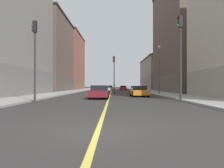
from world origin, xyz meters
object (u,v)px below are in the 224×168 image
Objects in this scene: building_left_far at (162,74)px; building_right_distant at (64,62)px; traffic_light_right_near at (35,50)px; car_green at (100,88)px; building_right_midblock at (43,54)px; street_lamp_left_near at (159,64)px; car_red at (123,88)px; car_orange at (139,91)px; car_yellow at (109,88)px; car_silver at (106,89)px; traffic_light_median_far at (114,69)px; car_blue at (99,88)px; building_left_mid at (190,35)px; car_maroon at (99,92)px; traffic_light_left_near at (180,47)px.

building_right_distant is at bearing 174.04° from building_left_far.
traffic_light_right_near is 49.55m from car_green.
car_green is at bearing 52.31° from building_right_midblock.
car_red is (-3.65, 30.72, -3.56)m from street_lamp_left_near.
street_lamp_left_near is at bearing 51.69° from car_orange.
building_right_distant is 18.38m from car_yellow.
car_silver is at bearing 101.05° from car_orange.
building_left_far is 4.11× the size of traffic_light_median_far.
traffic_light_median_far is 22.95m from car_blue.
building_right_midblock is 4.28× the size of car_silver.
building_left_mid is 29.07m from car_maroon.
car_orange is at bearing -83.88° from car_yellow.
car_yellow is (4.98, 48.92, -3.47)m from traffic_light_right_near.
traffic_light_median_far is 25.72m from car_red.
car_blue is 1.16× the size of car_red.
building_right_midblock reaches higher than traffic_light_median_far.
car_yellow is (-6.37, 48.92, -3.70)m from traffic_light_left_near.
building_left_mid is at bearing -90.00° from building_left_far.
traffic_light_right_near is at bearing -80.47° from building_right_distant.
building_right_midblock is at bearing 166.58° from building_left_mid.
traffic_light_left_near is at bearing 0.00° from traffic_light_right_near.
car_yellow is at bearing 84.19° from traffic_light_right_near.
building_right_midblock is 4.76× the size of car_maroon.
building_left_far reaches higher than car_green.
car_red is at bearing 84.22° from car_maroon.
car_maroon is at bearing -131.59° from street_lamp_left_near.
car_blue is 7.83m from car_yellow.
building_left_far is 3.85× the size of traffic_light_right_near.
traffic_light_right_near is 1.38× the size of car_silver.
car_maroon is at bearing -95.78° from car_red.
traffic_light_right_near is at bearing -111.32° from building_left_far.
traffic_light_left_near is 34.61m from car_silver.
car_maroon is at bearing -74.54° from building_right_distant.
car_orange is at bearing -104.96° from building_left_far.
car_yellow is (-15.93, -4.66, -4.13)m from building_left_far.
traffic_light_left_near is at bearing -74.99° from traffic_light_median_far.
car_green is at bearing 93.35° from car_maroon.
traffic_light_left_near is 1.63× the size of car_maroon.
building_right_midblock is at bearing 136.84° from street_lamp_left_near.
building_right_distant reaches higher than car_orange.
traffic_light_left_near is 19.73m from traffic_light_median_far.
traffic_light_median_far is at bearing 71.86° from traffic_light_right_near.
car_maroon is at bearing -89.51° from car_silver.
car_silver is 1.10× the size of car_yellow.
car_green reaches higher than car_blue.
traffic_light_left_near is (20.88, -34.26, -3.98)m from building_right_midblock.
car_yellow is at bearing 126.01° from building_left_mid.
traffic_light_median_far is at bearing 107.48° from car_orange.
traffic_light_median_far is at bearing 138.99° from street_lamp_left_near.
car_blue is 1.04× the size of car_green.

